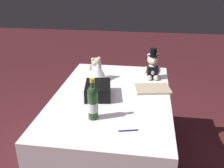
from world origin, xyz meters
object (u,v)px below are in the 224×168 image
teddy_bear_bride (97,70)px  champagne_bottle (93,102)px  teddy_bear_groom (152,67)px  gift_case_black (98,90)px  signing_pen (129,130)px  guestbook (153,89)px

teddy_bear_bride → champagne_bottle: bearing=9.5°
teddy_bear_groom → gift_case_black: (0.46, -0.43, -0.06)m
signing_pen → guestbook: size_ratio=0.44×
signing_pen → teddy_bear_groom: bearing=171.5°
teddy_bear_bride → guestbook: teddy_bear_bride is taller
champagne_bottle → signing_pen: (0.12, 0.26, -0.12)m
champagne_bottle → signing_pen: champagne_bottle is taller
signing_pen → gift_case_black: (-0.47, -0.30, 0.05)m
champagne_bottle → guestbook: bearing=142.7°
champagne_bottle → signing_pen: 0.31m
teddy_bear_bride → signing_pen: 0.90m
teddy_bear_groom → gift_case_black: teddy_bear_groom is taller
teddy_bear_bride → guestbook: size_ratio=0.74×
gift_case_black → guestbook: 0.48m
champagne_bottle → signing_pen: size_ratio=2.30×
teddy_bear_bride → signing_pen: bearing=24.7°
guestbook → gift_case_black: bearing=-77.0°
signing_pen → gift_case_black: bearing=-147.7°
signing_pen → guestbook: guestbook is taller
signing_pen → teddy_bear_bride: bearing=-155.3°
signing_pen → gift_case_black: gift_case_black is taller
teddy_bear_groom → signing_pen: (0.92, -0.14, -0.11)m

